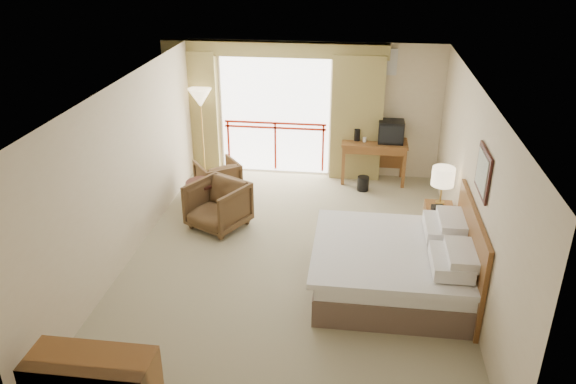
# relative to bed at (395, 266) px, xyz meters

# --- Properties ---
(floor) EXTENTS (7.00, 7.00, 0.00)m
(floor) POSITION_rel_bed_xyz_m (-1.50, 0.60, -0.38)
(floor) COLOR gray
(floor) RESTS_ON ground
(ceiling) EXTENTS (7.00, 7.00, 0.00)m
(ceiling) POSITION_rel_bed_xyz_m (-1.50, 0.60, 2.32)
(ceiling) COLOR white
(ceiling) RESTS_ON wall_back
(wall_back) EXTENTS (5.00, 0.00, 5.00)m
(wall_back) POSITION_rel_bed_xyz_m (-1.50, 4.10, 0.97)
(wall_back) COLOR beige
(wall_back) RESTS_ON ground
(wall_front) EXTENTS (5.00, 0.00, 5.00)m
(wall_front) POSITION_rel_bed_xyz_m (-1.50, -2.90, 0.97)
(wall_front) COLOR beige
(wall_front) RESTS_ON ground
(wall_left) EXTENTS (0.00, 7.00, 7.00)m
(wall_left) POSITION_rel_bed_xyz_m (-4.00, 0.60, 0.97)
(wall_left) COLOR beige
(wall_left) RESTS_ON ground
(wall_right) EXTENTS (0.00, 7.00, 7.00)m
(wall_right) POSITION_rel_bed_xyz_m (1.00, 0.60, 0.97)
(wall_right) COLOR beige
(wall_right) RESTS_ON ground
(balcony_door) EXTENTS (2.40, 0.00, 2.40)m
(balcony_door) POSITION_rel_bed_xyz_m (-2.30, 4.08, 0.82)
(balcony_door) COLOR white
(balcony_door) RESTS_ON wall_back
(balcony_railing) EXTENTS (2.09, 0.03, 1.02)m
(balcony_railing) POSITION_rel_bed_xyz_m (-2.30, 4.06, 0.44)
(balcony_railing) COLOR #AA230E
(balcony_railing) RESTS_ON wall_back
(curtain_left) EXTENTS (1.00, 0.26, 2.50)m
(curtain_left) POSITION_rel_bed_xyz_m (-3.95, 3.95, 0.87)
(curtain_left) COLOR olive
(curtain_left) RESTS_ON wall_back
(curtain_right) EXTENTS (1.00, 0.26, 2.50)m
(curtain_right) POSITION_rel_bed_xyz_m (-0.65, 3.95, 0.87)
(curtain_right) COLOR olive
(curtain_right) RESTS_ON wall_back
(valance) EXTENTS (4.40, 0.22, 0.28)m
(valance) POSITION_rel_bed_xyz_m (-2.30, 3.98, 2.17)
(valance) COLOR olive
(valance) RESTS_ON wall_back
(hvac_vent) EXTENTS (0.50, 0.04, 0.50)m
(hvac_vent) POSITION_rel_bed_xyz_m (-0.20, 4.07, 1.97)
(hvac_vent) COLOR silver
(hvac_vent) RESTS_ON wall_back
(bed) EXTENTS (2.13, 2.06, 0.97)m
(bed) POSITION_rel_bed_xyz_m (0.00, 0.00, 0.00)
(bed) COLOR brown
(bed) RESTS_ON floor
(headboard) EXTENTS (0.06, 2.10, 1.30)m
(headboard) POSITION_rel_bed_xyz_m (0.96, 0.00, 0.27)
(headboard) COLOR brown
(headboard) RESTS_ON wall_right
(framed_art) EXTENTS (0.04, 0.72, 0.60)m
(framed_art) POSITION_rel_bed_xyz_m (0.97, 0.00, 1.47)
(framed_art) COLOR black
(framed_art) RESTS_ON wall_right
(nightstand) EXTENTS (0.45, 0.53, 0.63)m
(nightstand) POSITION_rel_bed_xyz_m (0.74, 1.46, -0.06)
(nightstand) COLOR brown
(nightstand) RESTS_ON floor
(table_lamp) EXTENTS (0.35, 0.35, 0.63)m
(table_lamp) POSITION_rel_bed_xyz_m (0.74, 1.51, 0.74)
(table_lamp) COLOR tan
(table_lamp) RESTS_ON nightstand
(phone) EXTENTS (0.21, 0.18, 0.08)m
(phone) POSITION_rel_bed_xyz_m (0.69, 1.31, 0.29)
(phone) COLOR black
(phone) RESTS_ON nightstand
(desk) EXTENTS (1.28, 0.62, 0.84)m
(desk) POSITION_rel_bed_xyz_m (-0.27, 3.86, 0.28)
(desk) COLOR brown
(desk) RESTS_ON floor
(tv) EXTENTS (0.49, 0.39, 0.44)m
(tv) POSITION_rel_bed_xyz_m (0.03, 3.80, 0.68)
(tv) COLOR black
(tv) RESTS_ON desk
(coffee_maker) EXTENTS (0.15, 0.15, 0.25)m
(coffee_maker) POSITION_rel_bed_xyz_m (-0.62, 3.81, 0.58)
(coffee_maker) COLOR black
(coffee_maker) RESTS_ON desk
(cup) EXTENTS (0.07, 0.07, 0.10)m
(cup) POSITION_rel_bed_xyz_m (-0.47, 3.76, 0.51)
(cup) COLOR white
(cup) RESTS_ON desk
(wastebasket) EXTENTS (0.28, 0.28, 0.28)m
(wastebasket) POSITION_rel_bed_xyz_m (-0.46, 3.31, -0.24)
(wastebasket) COLOR black
(wastebasket) RESTS_ON floor
(armchair_far) EXTENTS (1.02, 1.03, 0.68)m
(armchair_far) POSITION_rel_bed_xyz_m (-3.21, 2.76, -0.38)
(armchair_far) COLOR #45311E
(armchair_far) RESTS_ON floor
(armchair_near) EXTENTS (1.17, 1.18, 0.80)m
(armchair_near) POSITION_rel_bed_xyz_m (-2.89, 1.49, -0.38)
(armchair_near) COLOR #45311E
(armchair_near) RESTS_ON floor
(side_table) EXTENTS (0.55, 0.55, 0.60)m
(side_table) POSITION_rel_bed_xyz_m (-3.30, 1.96, 0.04)
(side_table) COLOR black
(side_table) RESTS_ON floor
(book) EXTENTS (0.17, 0.23, 0.02)m
(book) POSITION_rel_bed_xyz_m (-3.30, 1.96, 0.23)
(book) COLOR white
(book) RESTS_ON side_table
(floor_lamp) EXTENTS (0.46, 0.46, 1.82)m
(floor_lamp) POSITION_rel_bed_xyz_m (-3.72, 3.67, 1.19)
(floor_lamp) COLOR tan
(floor_lamp) RESTS_ON floor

